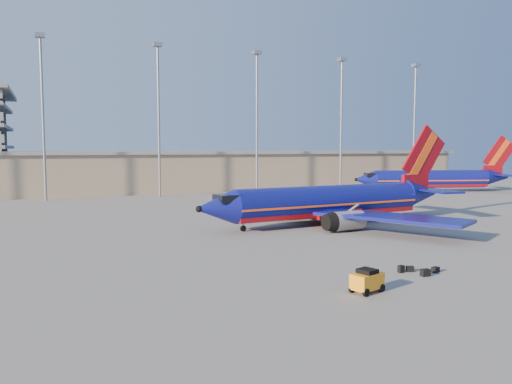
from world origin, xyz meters
The scene contains 7 objects.
ground centered at (0.00, 0.00, 0.00)m, with size 220.00×220.00×0.00m, color slate.
terminal_building centered at (10.00, 58.00, 4.32)m, with size 122.00×16.00×8.50m.
light_mast_row centered at (5.00, 46.00, 17.55)m, with size 101.60×1.60×28.65m.
aircraft_main centered at (7.39, 3.85, 2.63)m, with size 36.38×34.88×12.32m.
aircraft_second centered at (50.58, 34.06, 2.74)m, with size 34.45×17.12×11.96m.
baggage_tug centered at (-6.01, -22.08, 0.79)m, with size 2.40×1.85×1.52m.
luggage_pile centered at (0.39, -19.57, 0.24)m, with size 2.95×2.00×0.53m.
Camera 1 is at (-24.57, -48.07, 9.19)m, focal length 35.00 mm.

